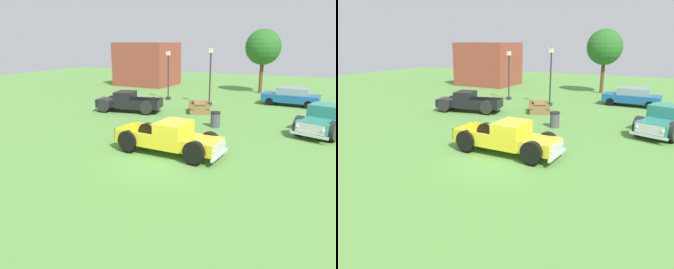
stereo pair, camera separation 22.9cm
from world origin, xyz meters
The scene contains 11 objects.
ground_plane centered at (0.00, 0.00, 0.00)m, with size 80.00×80.00×0.00m, color #5B9342.
pickup_truck_foreground centered at (0.24, 0.76, 0.73)m, with size 5.09×2.12×1.54m.
pickup_truck_behind_left centered at (6.18, 7.82, 0.78)m, with size 3.41×5.67×1.64m.
pickup_truck_behind_right centered at (-7.30, 7.69, 0.71)m, with size 5.11×2.78×1.48m.
sedan_distant_a centered at (3.30, 15.78, 0.76)m, with size 4.40×1.95×1.45m.
lamp_post_near centered at (-6.78, 13.70, 2.24)m, with size 0.36×0.36×4.28m.
lamp_post_far centered at (-2.53, 12.70, 2.40)m, with size 0.36×0.36×4.59m.
picnic_table centered at (-2.25, 9.81, 0.49)m, with size 2.12×2.27×0.78m.
trash_can centered at (0.21, 6.34, 0.48)m, with size 0.59×0.59×0.95m.
oak_tree_east centered at (-0.38, 21.49, 4.45)m, with size 3.43×3.43×6.20m.
brick_pavilion centered at (-13.81, 21.90, 2.44)m, with size 6.25×5.51×4.89m.
Camera 2 is at (6.68, -11.90, 5.01)m, focal length 34.95 mm.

